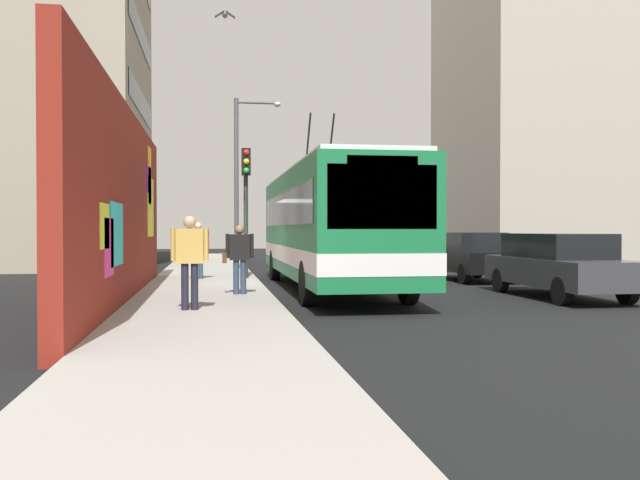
{
  "coord_description": "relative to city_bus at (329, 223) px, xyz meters",
  "views": [
    {
      "loc": [
        -19.64,
        1.44,
        1.69
      ],
      "look_at": [
        0.33,
        -1.75,
        1.37
      ],
      "focal_mm": 38.51,
      "sensor_mm": 36.0,
      "label": 1
    }
  ],
  "objects": [
    {
      "name": "city_bus",
      "position": [
        0.0,
        0.0,
        0.0
      ],
      "size": [
        12.06,
        2.57,
        5.1
      ],
      "color": "#19723F",
      "rests_on": "ground_plane"
    },
    {
      "name": "parked_car_dark_gray",
      "position": [
        -3.01,
        -5.2,
        -1.01
      ],
      "size": [
        4.93,
        1.79,
        1.58
      ],
      "color": "#38383D",
      "rests_on": "ground_plane"
    },
    {
      "name": "pedestrian_at_curb",
      "position": [
        -2.45,
        2.58,
        -0.74
      ],
      "size": [
        0.22,
        0.74,
        1.63
      ],
      "color": "#2D3F59",
      "rests_on": "sidewalk_slab"
    },
    {
      "name": "building_far_left",
      "position": [
        14.43,
        11.0,
        6.6
      ],
      "size": [
        11.87,
        9.11,
        16.9
      ],
      "color": "#9E937F",
      "rests_on": "ground_plane"
    },
    {
      "name": "pedestrian_midblock",
      "position": [
        2.79,
        3.65,
        -0.66
      ],
      "size": [
        0.24,
        0.77,
        1.76
      ],
      "color": "#2D3F59",
      "rests_on": "sidewalk_slab"
    },
    {
      "name": "ground_plane",
      "position": [
        0.91,
        1.8,
        -1.85
      ],
      "size": [
        80.0,
        80.0,
        0.0
      ],
      "primitive_type": "plane",
      "color": "black"
    },
    {
      "name": "sidewalk_slab",
      "position": [
        0.91,
        3.4,
        -1.77
      ],
      "size": [
        48.0,
        3.2,
        0.15
      ],
      "primitive_type": "cube",
      "color": "#9E9B93",
      "rests_on": "ground_plane"
    },
    {
      "name": "parked_car_white",
      "position": [
        9.03,
        -5.2,
        -1.01
      ],
      "size": [
        4.38,
        1.81,
        1.58
      ],
      "color": "white",
      "rests_on": "ground_plane"
    },
    {
      "name": "pedestrian_near_wall",
      "position": [
        -5.49,
        3.64,
        -0.63
      ],
      "size": [
        0.24,
        0.71,
        1.79
      ],
      "color": "#1E1E2D",
      "rests_on": "sidewalk_slab"
    },
    {
      "name": "street_lamp",
      "position": [
        8.12,
        2.04,
        2.11
      ],
      "size": [
        0.44,
        1.83,
        6.62
      ],
      "color": "#4C4C51",
      "rests_on": "sidewalk_slab"
    },
    {
      "name": "parked_car_black",
      "position": [
        2.69,
        -5.2,
        -1.01
      ],
      "size": [
        4.14,
        1.73,
        1.58
      ],
      "color": "black",
      "rests_on": "ground_plane"
    },
    {
      "name": "traffic_light",
      "position": [
        2.78,
        2.15,
        1.05
      ],
      "size": [
        0.49,
        0.28,
        4.08
      ],
      "color": "#2D382D",
      "rests_on": "sidewalk_slab"
    },
    {
      "name": "graffiti_wall",
      "position": [
        -2.79,
        5.15,
        0.35
      ],
      "size": [
        14.58,
        0.32,
        4.38
      ],
      "color": "maroon",
      "rests_on": "ground_plane"
    },
    {
      "name": "building_far_right",
      "position": [
        17.22,
        -15.2,
        8.79
      ],
      "size": [
        10.39,
        9.8,
        21.28
      ],
      "color": "#B2A899",
      "rests_on": "ground_plane"
    }
  ]
}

